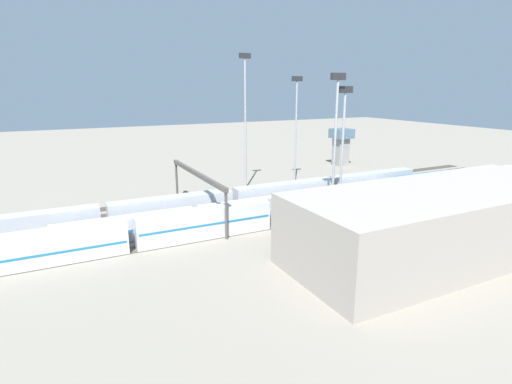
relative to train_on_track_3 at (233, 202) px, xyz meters
The scene contains 17 objects.
ground_plane 15.09m from the train_on_track_3, behind, with size 400.00×400.00×0.00m, color gray.
track_bed_0 21.12m from the train_on_track_3, 134.32° to the right, with size 140.00×2.80×0.12m, color #3D3833.
track_bed_1 17.92m from the train_on_track_3, 145.68° to the right, with size 140.00×2.80×0.12m, color #3D3833.
track_bed_2 15.69m from the train_on_track_3, 161.16° to the right, with size 140.00×2.80×0.12m, color #4C443D.
track_bed_3 14.87m from the train_on_track_3, behind, with size 140.00×2.80×0.12m, color #4C443D.
track_bed_4 15.69m from the train_on_track_3, 161.16° to the left, with size 140.00×2.80×0.12m, color #3D3833.
track_bed_5 17.92m from the train_on_track_3, 145.68° to the left, with size 140.00×2.80×0.12m, color #4C443D.
train_on_track_3 is the anchor object (origin of this frame).
train_on_track_5 17.91m from the train_on_track_3, 146.06° to the left, with size 119.80×3.06×5.00m.
train_on_track_4 13.80m from the train_on_track_3, 158.74° to the left, with size 90.60×3.06×4.40m.
light_mast_0 27.85m from the train_on_track_3, 122.31° to the right, with size 2.80×0.70×32.36m.
light_mast_1 24.40m from the train_on_track_3, 136.19° to the left, with size 2.80×0.70×26.98m.
light_mast_2 34.07m from the train_on_track_3, 145.84° to the right, with size 2.80×0.70×27.33m.
light_mast_3 24.76m from the train_on_track_3, 142.55° to the left, with size 2.80×0.70×24.82m.
signal_gantry 8.48m from the train_on_track_3, 21.33° to the right, with size 0.70×30.00×8.80m.
maintenance_shed 38.24m from the train_on_track_3, 121.78° to the left, with size 48.53×18.26×10.29m, color #9E9389.
control_tower 61.84m from the train_on_track_3, 148.22° to the right, with size 6.00×6.00×11.85m.
Camera 1 is at (45.15, 73.21, 24.47)m, focal length 28.22 mm.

